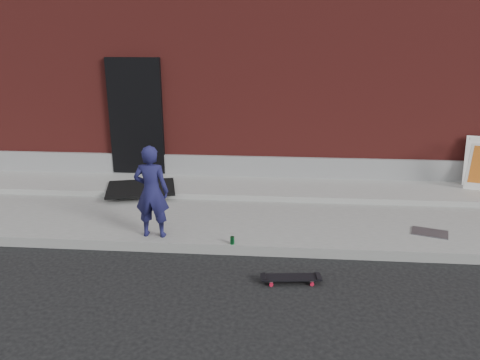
# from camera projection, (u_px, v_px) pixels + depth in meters

# --- Properties ---
(ground) EXTENTS (80.00, 80.00, 0.00)m
(ground) POSITION_uv_depth(u_px,v_px,m) (263.00, 256.00, 6.50)
(ground) COLOR black
(ground) RESTS_ON ground
(sidewalk) EXTENTS (20.00, 3.00, 0.15)m
(sidewalk) POSITION_uv_depth(u_px,v_px,m) (266.00, 212.00, 7.90)
(sidewalk) COLOR slate
(sidewalk) RESTS_ON ground
(apron) EXTENTS (20.00, 1.20, 0.10)m
(apron) POSITION_uv_depth(u_px,v_px,m) (268.00, 188.00, 8.72)
(apron) COLOR gray
(apron) RESTS_ON sidewalk
(building) EXTENTS (20.00, 8.10, 5.00)m
(building) POSITION_uv_depth(u_px,v_px,m) (274.00, 51.00, 12.38)
(building) COLOR maroon
(building) RESTS_ON ground
(child) EXTENTS (0.49, 0.32, 1.35)m
(child) POSITION_uv_depth(u_px,v_px,m) (152.00, 192.00, 6.60)
(child) COLOR #181843
(child) RESTS_ON sidewalk
(skateboard) EXTENTS (0.74, 0.26, 0.08)m
(skateboard) POSITION_uv_depth(u_px,v_px,m) (291.00, 278.00, 5.80)
(skateboard) COLOR #B1122B
(skateboard) RESTS_ON ground
(soda_can) EXTENTS (0.07, 0.07, 0.11)m
(soda_can) POSITION_uv_depth(u_px,v_px,m) (232.00, 240.00, 6.52)
(soda_can) COLOR #167133
(soda_can) RESTS_ON sidewalk
(doormat) EXTENTS (1.41, 1.24, 0.03)m
(doormat) POSITION_uv_depth(u_px,v_px,m) (141.00, 188.00, 8.50)
(doormat) COLOR black
(doormat) RESTS_ON apron
(utility_plate) EXTENTS (0.58, 0.46, 0.02)m
(utility_plate) POSITION_uv_depth(u_px,v_px,m) (430.00, 233.00, 6.89)
(utility_plate) COLOR #545358
(utility_plate) RESTS_ON sidewalk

